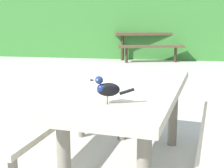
# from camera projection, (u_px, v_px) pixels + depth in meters

# --- Properties ---
(hedge_wall) EXTENTS (28.00, 2.23, 1.73)m
(hedge_wall) POSITION_uv_depth(u_px,v_px,m) (158.00, 26.00, 10.12)
(hedge_wall) COLOR #387A33
(hedge_wall) RESTS_ON ground
(picnic_table_foreground) EXTENTS (1.91, 1.93, 0.74)m
(picnic_table_foreground) POSITION_uv_depth(u_px,v_px,m) (130.00, 109.00, 2.75)
(picnic_table_foreground) COLOR #B2A893
(picnic_table_foreground) RESTS_ON ground
(bird_grackle) EXTENTS (0.29, 0.10, 0.18)m
(bird_grackle) POSITION_uv_depth(u_px,v_px,m) (107.00, 88.00, 2.20)
(bird_grackle) COLOR black
(bird_grackle) RESTS_ON picnic_table_foreground
(picnic_table_mid_left) EXTENTS (2.05, 2.03, 0.74)m
(picnic_table_mid_left) POSITION_uv_depth(u_px,v_px,m) (147.00, 39.00, 9.38)
(picnic_table_mid_left) COLOR brown
(picnic_table_mid_left) RESTS_ON ground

